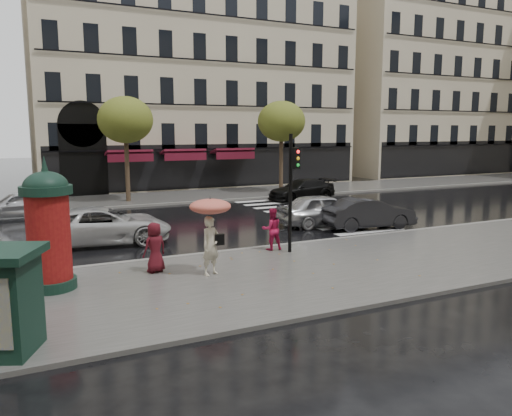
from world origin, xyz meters
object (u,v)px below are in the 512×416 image
car_silver (323,210)px  car_darkgrey (369,213)px  car_white (103,226)px  morris_column (48,226)px  traffic_light (292,181)px  man_burgundy (155,247)px  woman_red (272,229)px  woman_umbrella (211,224)px  car_far_silver (18,205)px  car_black (302,190)px

car_silver → car_darkgrey: car_silver is taller
car_darkgrey → car_white: (-11.69, 2.00, 0.03)m
morris_column → car_silver: (12.47, 5.22, -1.14)m
traffic_light → car_darkgrey: 6.80m
man_burgundy → car_darkgrey: man_burgundy is taller
woman_red → car_darkgrey: woman_red is taller
woman_umbrella → car_darkgrey: woman_umbrella is taller
woman_umbrella → morris_column: size_ratio=0.65×
woman_umbrella → man_burgundy: size_ratio=1.54×
car_far_silver → car_silver: bearing=52.2°
morris_column → car_black: size_ratio=0.80×
man_burgundy → car_silver: size_ratio=0.35×
traffic_light → car_silver: 6.47m
woman_red → traffic_light: size_ratio=0.37×
traffic_light → car_white: (-5.89, 4.94, -1.97)m
woman_umbrella → traffic_light: bearing=21.2°
woman_umbrella → woman_red: size_ratio=1.55×
car_silver → car_far_silver: size_ratio=1.12×
man_burgundy → car_white: bearing=-99.9°
car_darkgrey → woman_red: bearing=116.4°
car_silver → car_black: car_silver is taller
morris_column → car_far_silver: size_ratio=0.92×
woman_umbrella → car_silver: woman_umbrella is taller
woman_red → car_far_silver: (-8.49, 12.60, -0.21)m
woman_umbrella → car_darkgrey: size_ratio=0.56×
morris_column → car_white: 6.27m
car_black → car_far_silver: bearing=-97.1°
car_far_silver → car_darkgrey: bearing=50.9°
morris_column → car_darkgrey: 14.52m
woman_umbrella → car_white: bearing=109.4°
woman_red → car_darkgrey: bearing=-152.7°
car_far_silver → morris_column: bearing=-0.9°
woman_red → man_burgundy: man_burgundy is taller
woman_red → car_white: 6.90m
woman_umbrella → traffic_light: 4.05m
car_white → car_black: 15.96m
woman_umbrella → traffic_light: size_ratio=0.57×
traffic_light → car_darkgrey: bearing=26.8°
woman_umbrella → car_silver: (7.94, 5.86, -0.95)m
morris_column → car_silver: morris_column is taller
woman_red → car_darkgrey: 6.65m
morris_column → car_white: size_ratio=0.69×
traffic_light → car_black: size_ratio=0.91×
traffic_light → car_far_silver: (-8.95, 13.28, -2.03)m
man_burgundy → woman_umbrella: bearing=126.8°
car_darkgrey → woman_umbrella: bearing=121.3°
car_far_silver → car_black: bearing=84.2°
car_silver → car_darkgrey: 2.13m
car_darkgrey → traffic_light: bearing=123.5°
man_burgundy → morris_column: morris_column is taller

